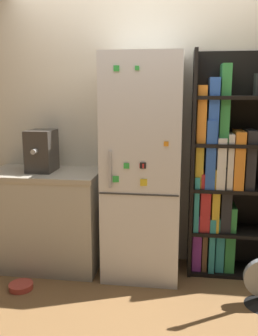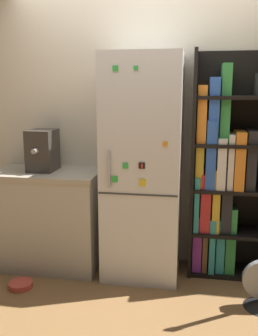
# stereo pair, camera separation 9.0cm
# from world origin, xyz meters

# --- Properties ---
(ground_plane) EXTENTS (16.00, 16.00, 0.00)m
(ground_plane) POSITION_xyz_m (0.00, 0.00, 0.00)
(ground_plane) COLOR olive
(wall_back) EXTENTS (8.00, 0.05, 2.60)m
(wall_back) POSITION_xyz_m (0.00, 0.47, 1.30)
(wall_back) COLOR beige
(wall_back) RESTS_ON ground_plane
(refrigerator) EXTENTS (0.66, 0.61, 1.93)m
(refrigerator) POSITION_xyz_m (-0.00, 0.15, 0.96)
(refrigerator) COLOR silver
(refrigerator) RESTS_ON ground_plane
(bookshelf) EXTENTS (0.74, 0.36, 1.96)m
(bookshelf) POSITION_xyz_m (0.70, 0.29, 0.89)
(bookshelf) COLOR black
(bookshelf) RESTS_ON ground_plane
(kitchen_counter) EXTENTS (1.01, 0.59, 0.91)m
(kitchen_counter) POSITION_xyz_m (-0.90, 0.17, 0.45)
(kitchen_counter) COLOR #BCB7A8
(kitchen_counter) RESTS_ON ground_plane
(espresso_machine) EXTENTS (0.23, 0.35, 0.37)m
(espresso_machine) POSITION_xyz_m (-0.92, 0.18, 1.09)
(espresso_machine) COLOR #38332D
(espresso_machine) RESTS_ON kitchen_counter
(pet_bowl) EXTENTS (0.20, 0.20, 0.05)m
(pet_bowl) POSITION_xyz_m (-0.96, -0.31, 0.03)
(pet_bowl) COLOR #D84C3F
(pet_bowl) RESTS_ON ground_plane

